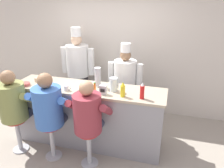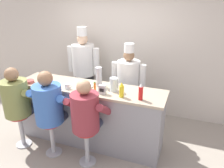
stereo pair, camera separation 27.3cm
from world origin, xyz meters
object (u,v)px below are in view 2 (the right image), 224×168
object	(u,v)px
water_pitcher_clear	(114,84)
breakfast_plate	(84,86)
mustard_bottle_yellow	(122,90)
coffee_mug_white	(67,86)
ketchup_bottle_red	(141,92)
diner_seated_blue	(50,105)
coffee_mug_tan	(42,77)
cook_in_whites_far	(128,83)
napkin_dispenser_chrome	(102,90)
cereal_bowl	(29,81)
diner_seated_maroon	(86,114)
cup_stack_steel	(99,77)
diner_seated_olive	(18,99)
cook_in_whites_near	(84,67)
hot_sauce_bottle_orange	(95,87)

from	to	relation	value
water_pitcher_clear	breakfast_plate	bearing A→B (deg)	-178.93
water_pitcher_clear	breakfast_plate	distance (m)	0.52
mustard_bottle_yellow	coffee_mug_white	xyz separation A→B (m)	(-0.90, -0.02, -0.06)
ketchup_bottle_red	diner_seated_blue	size ratio (longest dim) A/B	0.18
coffee_mug_tan	cook_in_whites_far	distance (m)	1.57
ketchup_bottle_red	napkin_dispenser_chrome	size ratio (longest dim) A/B	1.78
cereal_bowl	diner_seated_maroon	distance (m)	1.30
breakfast_plate	cook_in_whites_far	bearing A→B (deg)	52.94
water_pitcher_clear	cup_stack_steel	world-z (taller)	cup_stack_steel
ketchup_bottle_red	cook_in_whites_far	world-z (taller)	cook_in_whites_far
mustard_bottle_yellow	diner_seated_olive	bearing A→B (deg)	-169.01
diner_seated_olive	diner_seated_blue	world-z (taller)	diner_seated_blue
cereal_bowl	mustard_bottle_yellow	bearing A→B (deg)	0.53
coffee_mug_white	cook_in_whites_near	bearing A→B (deg)	105.59
hot_sauce_bottle_orange	coffee_mug_tan	bearing A→B (deg)	173.47
water_pitcher_clear	diner_seated_maroon	xyz separation A→B (m)	(-0.24, -0.49, -0.30)
napkin_dispenser_chrome	cook_in_whites_near	world-z (taller)	cook_in_whites_near
coffee_mug_tan	diner_seated_olive	size ratio (longest dim) A/B	0.10
hot_sauce_bottle_orange	coffee_mug_tan	size ratio (longest dim) A/B	1.06
cereal_bowl	ketchup_bottle_red	bearing A→B (deg)	0.67
mustard_bottle_yellow	breakfast_plate	world-z (taller)	mustard_bottle_yellow
coffee_mug_white	cup_stack_steel	world-z (taller)	cup_stack_steel
ketchup_bottle_red	cook_in_whites_far	size ratio (longest dim) A/B	0.15
napkin_dispenser_chrome	diner_seated_maroon	world-z (taller)	diner_seated_maroon
cereal_bowl	cook_in_whites_far	world-z (taller)	cook_in_whites_far
ketchup_bottle_red	coffee_mug_tan	bearing A→B (deg)	174.35
cook_in_whites_far	coffee_mug_tan	bearing A→B (deg)	-154.06
water_pitcher_clear	diner_seated_olive	distance (m)	1.59
water_pitcher_clear	mustard_bottle_yellow	bearing A→B (deg)	-42.23
water_pitcher_clear	coffee_mug_tan	world-z (taller)	water_pitcher_clear
hot_sauce_bottle_orange	coffee_mug_tan	xyz separation A→B (m)	(-1.10, 0.13, -0.03)
mustard_bottle_yellow	coffee_mug_white	world-z (taller)	mustard_bottle_yellow
coffee_mug_tan	cook_in_whites_far	bearing A→B (deg)	25.94
water_pitcher_clear	cup_stack_steel	xyz separation A→B (m)	(-0.30, 0.10, 0.05)
mustard_bottle_yellow	cook_in_whites_far	distance (m)	0.92
coffee_mug_tan	cup_stack_steel	distance (m)	1.09
ketchup_bottle_red	cereal_bowl	xyz separation A→B (m)	(-1.95, -0.02, -0.10)
ketchup_bottle_red	diner_seated_olive	distance (m)	2.01
breakfast_plate	mustard_bottle_yellow	bearing A→B (deg)	-12.89
breakfast_plate	napkin_dispenser_chrome	world-z (taller)	napkin_dispenser_chrome
cook_in_whites_far	cook_in_whites_near	bearing A→B (deg)	164.68
cup_stack_steel	napkin_dispenser_chrome	size ratio (longest dim) A/B	2.27
napkin_dispenser_chrome	diner_seated_blue	bearing A→B (deg)	-156.35
coffee_mug_white	coffee_mug_tan	size ratio (longest dim) A/B	0.85
ketchup_bottle_red	hot_sauce_bottle_orange	distance (m)	0.75
mustard_bottle_yellow	coffee_mug_tan	distance (m)	1.57
cereal_bowl	cook_in_whites_near	distance (m)	1.26
breakfast_plate	coffee_mug_tan	bearing A→B (deg)	177.97
diner_seated_blue	diner_seated_olive	bearing A→B (deg)	-179.92
ketchup_bottle_red	hot_sauce_bottle_orange	size ratio (longest dim) A/B	1.70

